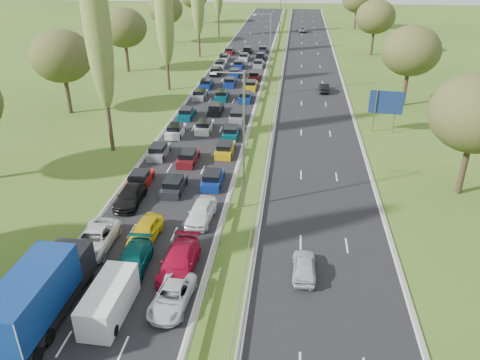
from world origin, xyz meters
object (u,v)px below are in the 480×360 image
(near_car_2, at_px, (95,240))
(white_van_rear, at_px, (110,298))
(direction_sign, at_px, (386,104))
(near_car_3, at_px, (130,196))
(blue_lorry, at_px, (41,293))

(near_car_2, xyz_separation_m, white_van_rear, (3.72, -6.45, 0.29))
(near_car_2, height_order, direction_sign, direction_sign)
(near_car_3, xyz_separation_m, white_van_rear, (3.35, -13.55, 0.33))
(near_car_3, relative_size, white_van_rear, 0.96)
(near_car_3, relative_size, direction_sign, 0.97)
(blue_lorry, xyz_separation_m, white_van_rear, (3.73, 1.09, -0.95))
(white_van_rear, bearing_deg, blue_lorry, -162.09)
(near_car_3, distance_m, blue_lorry, 14.70)
(blue_lorry, bearing_deg, near_car_2, 90.82)
(direction_sign, bearing_deg, near_car_2, -132.18)
(near_car_2, relative_size, blue_lorry, 0.60)
(near_car_2, xyz_separation_m, near_car_3, (0.37, 7.09, -0.05))
(direction_sign, bearing_deg, near_car_3, -140.12)
(white_van_rear, xyz_separation_m, direction_sign, (21.59, 34.39, 2.48))
(near_car_3, height_order, white_van_rear, white_van_rear)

